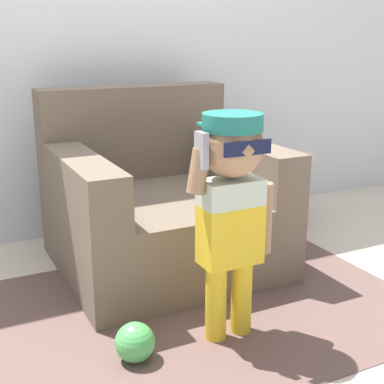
% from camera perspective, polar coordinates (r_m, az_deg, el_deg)
% --- Properties ---
extents(ground_plane, '(10.00, 10.00, 0.00)m').
position_cam_1_polar(ground_plane, '(2.90, -5.65, -7.64)').
color(ground_plane, beige).
extents(wall_back, '(10.00, 0.05, 2.60)m').
position_cam_1_polar(wall_back, '(3.27, -10.58, 18.25)').
color(wall_back, silver).
rests_on(wall_back, ground_plane).
extents(armchair, '(1.06, 1.02, 0.91)m').
position_cam_1_polar(armchair, '(2.82, -3.53, -1.38)').
color(armchair, '#6B5B4C').
rests_on(armchair, ground_plane).
extents(person_child, '(0.37, 0.28, 0.90)m').
position_cam_1_polar(person_child, '(2.02, 4.23, -0.09)').
color(person_child, gold).
rests_on(person_child, ground_plane).
extents(side_table, '(0.42, 0.42, 0.46)m').
position_cam_1_polar(side_table, '(3.42, 9.34, 0.96)').
color(side_table, beige).
rests_on(side_table, ground_plane).
extents(rug, '(1.84, 1.37, 0.01)m').
position_cam_1_polar(rug, '(2.46, 1.35, -12.04)').
color(rug, brown).
rests_on(rug, ground_plane).
extents(toy_ball, '(0.15, 0.15, 0.15)m').
position_cam_1_polar(toy_ball, '(2.08, -6.10, -15.65)').
color(toy_ball, '#4CB256').
rests_on(toy_ball, ground_plane).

